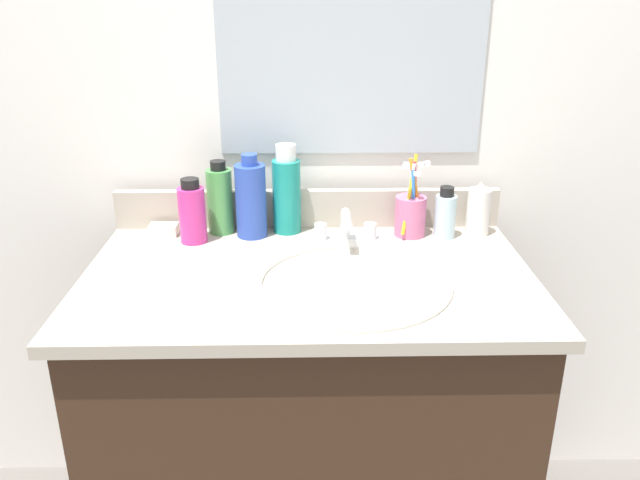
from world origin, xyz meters
TOP-DOWN VIEW (x-y plane):
  - vanity_cabinet at (0.00, 0.00)m, footprint 0.87×0.51m
  - countertop at (0.00, 0.00)m, footprint 0.90×0.55m
  - backsplash at (0.00, 0.26)m, footprint 0.90×0.02m
  - back_wall at (0.00, 0.33)m, footprint 2.00×0.04m
  - mirror_panel at (0.10, 0.30)m, footprint 0.60×0.01m
  - sink_basin at (0.08, -0.05)m, footprint 0.39×0.39m
  - faucet at (0.08, 0.14)m, footprint 0.16×0.10m
  - bottle_lotion_white at (0.39, 0.20)m, footprint 0.05×0.05m
  - bottle_soap_pink at (-0.26, 0.17)m, footprint 0.06×0.06m
  - bottle_mouthwash_teal at (-0.05, 0.23)m, footprint 0.06×0.06m
  - bottle_gel_clear at (0.31, 0.19)m, footprint 0.05×0.05m
  - bottle_toner_green at (-0.20, 0.23)m, footprint 0.06×0.06m
  - bottle_shampoo_blue at (-0.13, 0.21)m, footprint 0.07×0.07m
  - cup_pink at (0.23, 0.20)m, footprint 0.07×0.08m
  - soap_bar at (-0.33, 0.21)m, footprint 0.06×0.04m

SIDE VIEW (x-z plane):
  - vanity_cabinet at x=0.00m, z-range 0.00..0.73m
  - back_wall at x=0.00m, z-range 0.00..1.30m
  - sink_basin at x=0.08m, z-range 0.67..0.78m
  - countertop at x=0.00m, z-range 0.73..0.75m
  - soap_bar at x=-0.33m, z-range 0.75..0.78m
  - faucet at x=0.08m, z-range 0.74..0.82m
  - backsplash at x=0.00m, z-range 0.75..0.84m
  - cup_pink at x=0.23m, z-range 0.71..0.90m
  - bottle_gel_clear at x=0.31m, z-range 0.75..0.87m
  - bottle_lotion_white at x=0.39m, z-range 0.75..0.87m
  - bottle_soap_pink at x=-0.26m, z-range 0.75..0.89m
  - bottle_toner_green at x=-0.20m, z-range 0.75..0.92m
  - bottle_shampoo_blue at x=-0.13m, z-range 0.74..0.93m
  - bottle_mouthwash_teal at x=-0.05m, z-range 0.74..0.95m
  - mirror_panel at x=0.10m, z-range 0.92..1.48m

